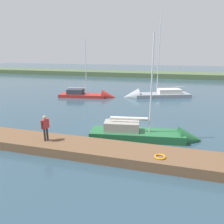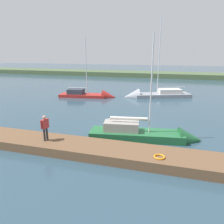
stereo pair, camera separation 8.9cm
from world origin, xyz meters
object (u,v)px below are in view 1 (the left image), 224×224
at_px(life_ring_buoy, 160,157).
at_px(sailboat_near_dock, 149,136).
at_px(sailboat_far_left, 92,96).
at_px(person_on_dock, 45,126).
at_px(sailboat_inner_slip, 151,96).

height_order(life_ring_buoy, sailboat_near_dock, sailboat_near_dock).
xyz_separation_m(sailboat_near_dock, sailboat_far_left, (10.18, -13.89, -0.08)).
xyz_separation_m(life_ring_buoy, person_on_dock, (7.70, -0.37, 0.99)).
distance_m(life_ring_buoy, person_on_dock, 7.77).
xyz_separation_m(sailboat_near_dock, sailboat_inner_slip, (1.65, -16.47, -0.12)).
xyz_separation_m(sailboat_far_left, sailboat_inner_slip, (-8.53, -2.58, -0.04)).
relative_size(sailboat_near_dock, person_on_dock, 4.84).
distance_m(sailboat_near_dock, sailboat_inner_slip, 16.55).
distance_m(life_ring_buoy, sailboat_near_dock, 4.19).
distance_m(sailboat_near_dock, sailboat_far_left, 17.22).
bearing_deg(sailboat_inner_slip, sailboat_far_left, -4.60).
relative_size(life_ring_buoy, person_on_dock, 0.37).
xyz_separation_m(sailboat_near_dock, person_on_dock, (6.65, 3.66, 1.42)).
distance_m(sailboat_far_left, person_on_dock, 17.97).
relative_size(sailboat_far_left, person_on_dock, 5.36).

